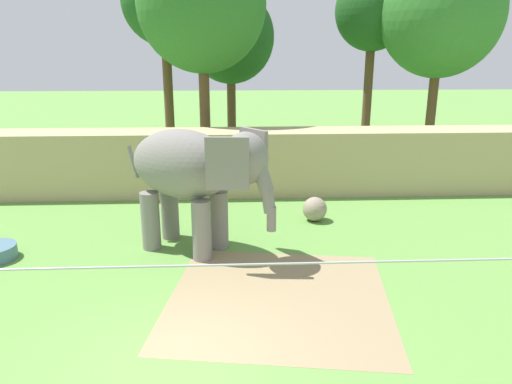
% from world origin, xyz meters
% --- Properties ---
extents(ground_plane, '(120.00, 120.00, 0.00)m').
position_xyz_m(ground_plane, '(0.00, 0.00, 0.00)').
color(ground_plane, '#609342').
extents(dirt_patch, '(5.19, 5.19, 0.01)m').
position_xyz_m(dirt_patch, '(2.00, 2.15, 0.00)').
color(dirt_patch, '#937F5B').
rests_on(dirt_patch, ground).
extents(embankment_wall, '(36.00, 1.80, 2.29)m').
position_xyz_m(embankment_wall, '(0.00, 10.14, 1.15)').
color(embankment_wall, tan).
rests_on(embankment_wall, ground).
extents(elephant, '(3.95, 3.01, 3.22)m').
position_xyz_m(elephant, '(0.09, 4.80, 2.13)').
color(elephant, gray).
rests_on(elephant, ground).
extents(enrichment_ball, '(0.74, 0.74, 0.74)m').
position_xyz_m(enrichment_ball, '(3.56, 6.89, 0.37)').
color(enrichment_ball, gray).
rests_on(enrichment_ball, ground).
extents(tree_far_left, '(4.30, 4.30, 7.97)m').
position_xyz_m(tree_far_left, '(1.03, 17.74, 5.68)').
color(tree_far_left, brown).
rests_on(tree_far_left, ground).
extents(tree_left_of_centre, '(5.18, 5.18, 9.57)m').
position_xyz_m(tree_left_of_centre, '(-0.09, 13.54, 6.82)').
color(tree_left_of_centre, brown).
rests_on(tree_left_of_centre, ground).
extents(tree_behind_wall, '(3.63, 3.63, 8.84)m').
position_xyz_m(tree_behind_wall, '(7.92, 17.28, 6.85)').
color(tree_behind_wall, brown).
rests_on(tree_behind_wall, ground).
extents(tree_right_of_centre, '(5.44, 5.44, 9.54)m').
position_xyz_m(tree_right_of_centre, '(10.53, 15.48, 6.66)').
color(tree_right_of_centre, brown).
rests_on(tree_right_of_centre, ground).
extents(tree_far_right, '(3.80, 3.80, 9.23)m').
position_xyz_m(tree_far_right, '(-1.93, 16.20, 7.16)').
color(tree_far_right, brown).
rests_on(tree_far_right, ground).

